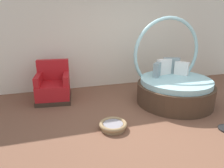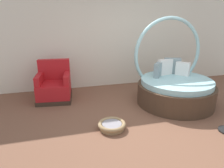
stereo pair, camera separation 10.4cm
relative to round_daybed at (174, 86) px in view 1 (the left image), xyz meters
name	(u,v)px [view 1 (the left image)]	position (x,y,z in m)	size (l,w,h in m)	color
ground_plane	(155,124)	(-0.90, -0.86, -0.41)	(8.00, 8.00, 0.02)	brown
back_wall	(116,29)	(-0.90, 1.67, 1.20)	(8.00, 0.12, 3.18)	silver
round_daybed	(174,86)	(0.00, 0.00, 0.00)	(1.75, 1.75, 1.96)	#473323
red_armchair	(53,87)	(-2.72, 0.91, -0.07)	(0.88, 0.88, 0.94)	#38281E
pet_basket	(113,125)	(-1.73, -0.82, -0.32)	(0.51, 0.51, 0.13)	#9E7F56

